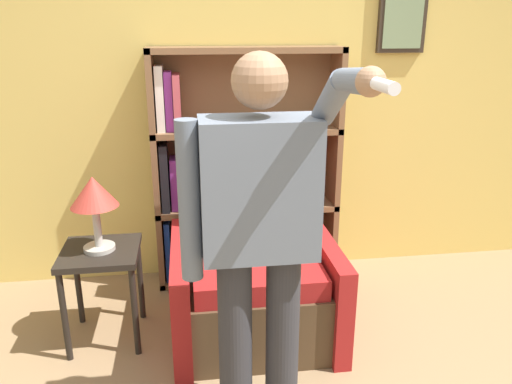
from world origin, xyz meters
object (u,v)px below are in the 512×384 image
(person_standing, at_px, (259,232))
(side_table, at_px, (102,266))
(table_lamp, at_px, (94,196))
(bookcase, at_px, (231,170))
(armchair, at_px, (252,274))

(person_standing, bearing_deg, side_table, 133.84)
(table_lamp, bearing_deg, side_table, 90.00)
(bookcase, relative_size, armchair, 1.43)
(armchair, relative_size, person_standing, 0.68)
(bookcase, distance_m, table_lamp, 1.07)
(person_standing, height_order, side_table, person_standing)
(armchair, height_order, table_lamp, armchair)
(table_lamp, bearing_deg, bookcase, 39.14)
(table_lamp, bearing_deg, person_standing, -46.16)
(bookcase, distance_m, armchair, 0.82)
(side_table, xyz_separation_m, table_lamp, (0.00, -0.00, 0.43))
(person_standing, distance_m, table_lamp, 1.16)
(armchair, xyz_separation_m, side_table, (-0.88, -0.01, 0.12))
(person_standing, xyz_separation_m, table_lamp, (-0.80, 0.83, -0.09))
(armchair, bearing_deg, side_table, -179.30)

